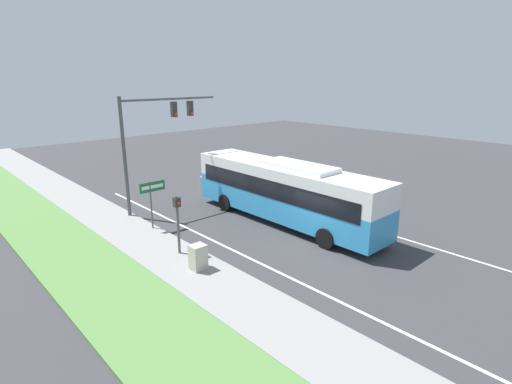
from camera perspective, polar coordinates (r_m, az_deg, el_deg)
The scene contains 10 objects.
ground_plane at distance 20.01m, azimuth 8.67°, elevation -7.16°, with size 80.00×80.00×0.00m, color #38383A.
sidewalk at distance 16.06m, azimuth -5.72°, elevation -13.00°, with size 2.80×80.00×0.12m.
grass_verge at distance 14.66m, azimuth -16.17°, elevation -16.76°, with size 3.60×80.00×0.10m.
lane_divider_near at distance 17.57m, azimuth 1.16°, elevation -10.40°, with size 0.14×30.00×0.01m.
lane_divider_far at distance 22.75m, azimuth 14.39°, elevation -4.56°, with size 0.14×30.00×0.01m.
bus at distance 21.96m, azimuth 4.17°, elevation 0.39°, with size 2.66×12.25×3.47m.
signal_gantry at distance 24.09m, azimuth -14.53°, elevation 8.56°, with size 6.34×0.41×6.85m.
pedestrian_signal at distance 18.08m, azimuth -11.14°, elevation -3.38°, with size 0.28×0.34×2.77m.
street_sign at distance 21.46m, azimuth -14.65°, elevation -0.39°, with size 1.45×0.08×2.67m.
utility_cabinet at distance 16.95m, azimuth -8.27°, elevation -9.18°, with size 0.63×0.55×1.07m.
Camera 1 is at (-14.52, -11.29, 7.88)m, focal length 28.00 mm.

